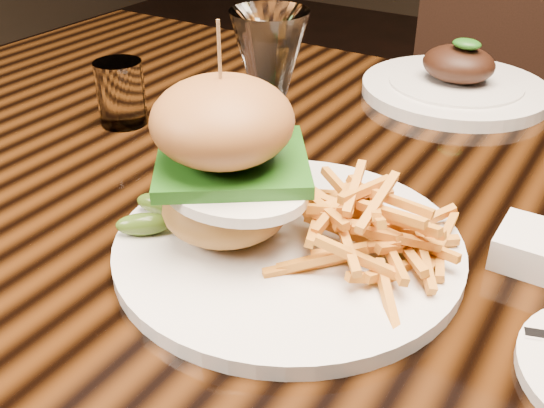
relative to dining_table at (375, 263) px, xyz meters
The scene contains 7 objects.
dining_table is the anchor object (origin of this frame).
burger_plate 0.19m from the dining_table, 110.46° to the right, with size 0.32×0.32×0.21m.
ramekin 0.18m from the dining_table, ahead, with size 0.07×0.07×0.03m, color silver.
wine_glass 0.25m from the dining_table, 151.42° to the right, with size 0.07×0.07×0.20m.
water_tumbler 0.40m from the dining_table, behind, with size 0.06×0.06×0.08m, color white.
far_dish 0.36m from the dining_table, 95.91° to the left, with size 0.27×0.27×0.09m.
chair_far 0.90m from the dining_table, 94.35° to the left, with size 0.54×0.54×0.95m.
Camera 1 is at (0.21, -0.55, 1.10)m, focal length 42.00 mm.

